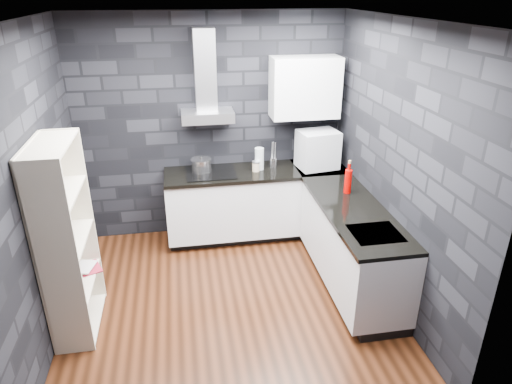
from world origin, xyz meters
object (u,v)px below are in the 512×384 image
object	(u,v)px
utensil_crock	(273,162)
fruit_bowl	(63,246)
red_bottle	(348,181)
glass_vase	(259,159)
appliance_garage	(318,150)
storage_jar	(256,167)
bookshelf	(67,241)
pot	(201,165)

from	to	relation	value
utensil_crock	fruit_bowl	size ratio (longest dim) A/B	0.58
red_bottle	fruit_bowl	distance (m)	2.86
fruit_bowl	glass_vase	bearing A→B (deg)	38.29
appliance_garage	fruit_bowl	distance (m)	3.07
glass_vase	storage_jar	xyz separation A→B (m)	(-0.05, -0.05, -0.08)
storage_jar	fruit_bowl	world-z (taller)	storage_jar
storage_jar	glass_vase	bearing A→B (deg)	45.86
red_bottle	fruit_bowl	bearing A→B (deg)	-165.67
glass_vase	bookshelf	bearing A→B (deg)	-144.51
red_bottle	fruit_bowl	world-z (taller)	red_bottle
bookshelf	fruit_bowl	bearing A→B (deg)	-77.08
pot	utensil_crock	xyz separation A→B (m)	(0.88, 0.02, -0.02)
pot	red_bottle	world-z (taller)	red_bottle
red_bottle	fruit_bowl	xyz separation A→B (m)	(-2.77, -0.71, -0.09)
storage_jar	appliance_garage	world-z (taller)	appliance_garage
appliance_garage	red_bottle	world-z (taller)	appliance_garage
fruit_bowl	storage_jar	bearing A→B (deg)	38.06
appliance_garage	bookshelf	size ratio (longest dim) A/B	0.26
bookshelf	appliance_garage	bearing A→B (deg)	39.73
pot	bookshelf	xyz separation A→B (m)	(-1.27, -1.43, -0.08)
storage_jar	red_bottle	bearing A→B (deg)	-42.38
glass_vase	storage_jar	world-z (taller)	glass_vase
glass_vase	pot	bearing A→B (deg)	177.33
storage_jar	red_bottle	xyz separation A→B (m)	(0.86, -0.79, 0.08)
glass_vase	red_bottle	world-z (taller)	glass_vase
glass_vase	bookshelf	distance (m)	2.41
pot	appliance_garage	size ratio (longest dim) A/B	0.50
utensil_crock	appliance_garage	distance (m)	0.56
storage_jar	bookshelf	size ratio (longest dim) A/B	0.06
glass_vase	red_bottle	distance (m)	1.17
utensil_crock	appliance_garage	xyz separation A→B (m)	(0.53, -0.10, 0.17)
storage_jar	bookshelf	bearing A→B (deg)	-144.84
appliance_garage	red_bottle	size ratio (longest dim) A/B	1.77
appliance_garage	red_bottle	distance (m)	0.80
utensil_crock	bookshelf	world-z (taller)	bookshelf
glass_vase	bookshelf	world-z (taller)	bookshelf
pot	red_bottle	size ratio (longest dim) A/B	0.89
utensil_crock	red_bottle	distance (m)	1.09
storage_jar	utensil_crock	xyz separation A→B (m)	(0.23, 0.10, 0.00)
appliance_garage	fruit_bowl	xyz separation A→B (m)	(-2.67, -1.50, -0.19)
fruit_bowl	red_bottle	bearing A→B (deg)	14.33
glass_vase	bookshelf	size ratio (longest dim) A/B	0.15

